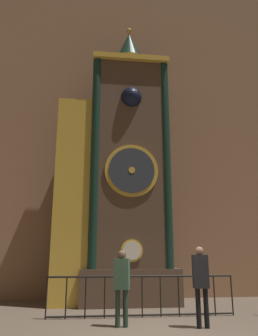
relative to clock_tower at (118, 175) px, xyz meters
name	(u,v)px	position (x,y,z in m)	size (l,w,h in m)	color
ground_plane	(164,336)	(0.61, -4.07, -4.24)	(28.00, 28.00, 0.00)	brown
cathedral_back_wall	(128,107)	(0.53, 1.47, 3.31)	(24.00, 0.32, 15.11)	#936B4C
clock_tower	(118,175)	(0.00, 0.00, 0.00)	(4.09, 1.81, 10.23)	brown
railing_fence	(142,294)	(0.48, -2.16, -3.67)	(4.89, 0.05, 1.03)	black
visitor_near	(122,280)	(-0.15, -3.24, -3.24)	(0.39, 0.31, 1.66)	#213427
visitor_far	(201,278)	(1.62, -3.54, -3.19)	(0.36, 0.26, 1.74)	black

